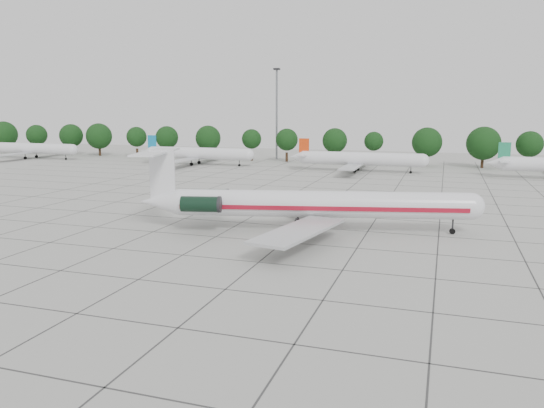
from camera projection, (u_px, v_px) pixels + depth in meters
The scene contains 8 objects.
ground at pixel (283, 242), 57.48m from camera, with size 260.00×260.00×0.00m, color #A8A8A1.
apron_joints at pixel (316, 216), 71.50m from camera, with size 170.00×170.00×0.02m, color #383838.
main_airliner at pixel (302, 204), 62.06m from camera, with size 39.81×30.82×9.45m.
bg_airliner_a at pixel (33, 149), 152.65m from camera, with size 28.24×27.20×7.40m.
bg_airliner_b at pixel (198, 154), 135.82m from camera, with size 28.24×27.20×7.40m.
bg_airliner_c at pixel (360, 159), 121.12m from camera, with size 28.24×27.20×7.40m.
tree_line at pixel (335, 141), 139.49m from camera, with size 249.86×8.44×10.22m.
floodlight_mast at pixel (277, 109), 150.17m from camera, with size 1.60×1.60×25.45m.
Camera 1 is at (16.20, -53.43, 14.31)m, focal length 35.00 mm.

